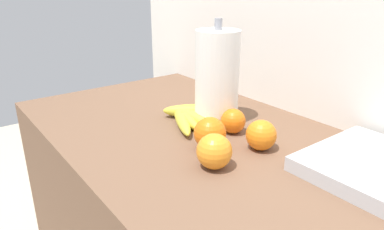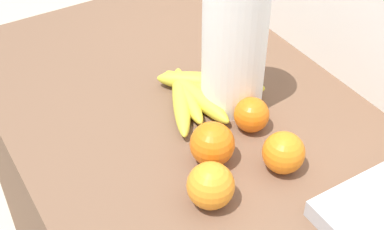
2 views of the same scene
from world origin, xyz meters
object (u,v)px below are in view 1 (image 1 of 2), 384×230
at_px(orange_back_left, 233,121).
at_px(orange_front, 214,151).
at_px(orange_far_right, 261,135).
at_px(banana_bunch, 193,116).
at_px(orange_back_right, 210,133).
at_px(paper_towel_roll, 217,78).

relative_size(orange_back_left, orange_front, 0.85).
distance_m(orange_far_right, orange_front, 0.15).
xyz_separation_m(banana_bunch, orange_front, (0.24, -0.12, 0.02)).
relative_size(orange_back_left, orange_back_right, 0.84).
bearing_deg(paper_towel_roll, orange_back_left, -9.21).
height_order(orange_far_right, paper_towel_roll, paper_towel_roll).
bearing_deg(orange_back_right, orange_back_left, 107.63).
distance_m(orange_back_right, paper_towel_roll, 0.19).
distance_m(orange_far_right, orange_back_left, 0.11).
xyz_separation_m(orange_far_right, orange_back_right, (-0.08, -0.09, 0.00)).
bearing_deg(orange_back_right, paper_towel_roll, 134.23).
relative_size(orange_far_right, orange_front, 0.95).
relative_size(orange_back_right, paper_towel_roll, 0.27).
xyz_separation_m(orange_far_right, orange_front, (0.00, -0.15, 0.00)).
height_order(banana_bunch, orange_front, orange_front).
bearing_deg(orange_far_right, orange_front, -89.63).
height_order(orange_back_left, paper_towel_roll, paper_towel_roll).
bearing_deg(paper_towel_roll, orange_front, -41.66).
relative_size(banana_bunch, orange_back_right, 3.04).
bearing_deg(orange_back_right, banana_bunch, 156.50).
xyz_separation_m(banana_bunch, paper_towel_roll, (0.04, 0.05, 0.11)).
height_order(orange_back_right, orange_front, same).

